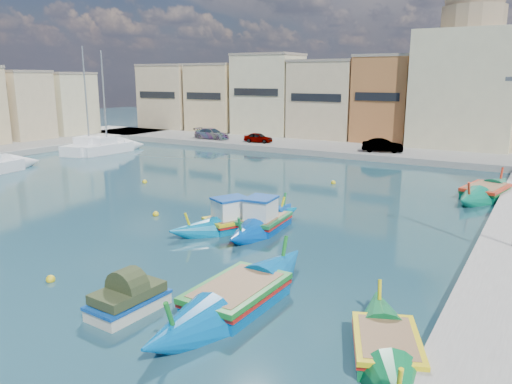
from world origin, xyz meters
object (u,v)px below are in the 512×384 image
Objects in this scene: luzzu_turquoise_cabin at (237,222)px; yacht_north at (118,147)px; luzzu_blue_cabin at (264,223)px; tender_near at (128,301)px; yacht_midnorth at (97,147)px; luzzu_blue_south at (237,298)px; church_block at (468,72)px; luzzu_cyan_south at (387,349)px; yacht_mid at (4,166)px; luzzu_cyan_mid at (485,193)px.

luzzu_turquoise_cabin is 0.73× the size of yacht_north.
tender_near is at bearing -85.89° from luzzu_blue_cabin.
yacht_north is 0.96× the size of yacht_midnorth.
luzzu_blue_south is at bearing -38.36° from yacht_north.
yacht_midnorth reaches higher than luzzu_turquoise_cabin.
luzzu_cyan_south is (5.00, -45.09, -8.17)m from church_block.
luzzu_cyan_south is 0.64× the size of yacht_north.
luzzu_turquoise_cabin is at bearing -8.01° from yacht_mid.
church_block reaches higher than luzzu_blue_cabin.
yacht_midnorth reaches higher than luzzu_blue_south.
yacht_mid is (2.23, -12.39, -0.04)m from yacht_midnorth.
luzzu_turquoise_cabin is at bearing 101.59° from tender_near.
luzzu_blue_south is at bearing -90.69° from church_block.
yacht_north is at bearing 175.90° from luzzu_cyan_mid.
yacht_mid is at bearing 153.95° from tender_near.
yacht_mid reaches higher than luzzu_cyan_south.
luzzu_blue_south is at bearing -66.17° from luzzu_blue_cabin.
luzzu_blue_cabin reaches higher than tender_near.
yacht_mid is (-31.88, -32.97, -7.98)m from church_block.
luzzu_blue_cabin is 9.22m from luzzu_blue_south.
yacht_midnorth reaches higher than luzzu_cyan_south.
yacht_north is at bearing 136.34° from tender_near.
luzzu_cyan_mid is at bearing 16.24° from yacht_mid.
yacht_north reaches higher than yacht_mid.
church_block is 45.27m from luzzu_blue_south.
luzzu_cyan_south is at bearing -5.76° from luzzu_blue_south.
luzzu_cyan_mid is 22.86m from luzzu_cyan_south.
luzzu_cyan_mid is 0.81× the size of yacht_midnorth.
luzzu_blue_cabin is 0.81× the size of luzzu_blue_south.
church_block reaches higher than yacht_north.
luzzu_blue_cabin is 27.80m from yacht_mid.
luzzu_cyan_mid is 1.31× the size of luzzu_cyan_south.
yacht_mid is at bearing -79.78° from yacht_midnorth.
church_block is at bearing 89.31° from luzzu_blue_south.
luzzu_blue_south is at bearing 38.18° from tender_near.
church_block is at bearing 31.10° from yacht_midnorth.
yacht_north reaches higher than luzzu_blue_cabin.
tender_near is (0.77, -10.75, 0.08)m from luzzu_blue_cabin.
luzzu_blue_cabin is 2.79× the size of tender_near.
yacht_north is at bearing 149.27° from luzzu_blue_cabin.
luzzu_blue_cabin is 12.91m from luzzu_cyan_south.
luzzu_cyan_south is 0.67× the size of yacht_mid.
yacht_mid reaches higher than luzzu_turquoise_cabin.
luzzu_cyan_south is (5.54, -0.56, -0.06)m from luzzu_blue_south.
luzzu_blue_south is 3.76m from tender_near.
luzzu_blue_south is (-5.54, -22.30, 0.00)m from luzzu_cyan_mid.
tender_near is at bearing -94.26° from church_block.
church_block is 1.75× the size of yacht_mid.
tender_near is at bearing -168.28° from luzzu_cyan_south.
church_block is at bearing 81.35° from luzzu_turquoise_cabin.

